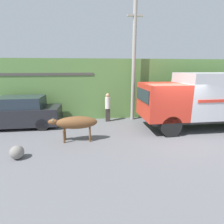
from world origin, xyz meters
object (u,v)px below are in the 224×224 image
Objects in this scene: pedestrian_on_hill at (108,106)px; roadside_rock at (17,152)px; brown_cow at (76,123)px; parked_suv at (21,113)px; cargo_truck at (207,98)px; utility_pole at (134,62)px.

pedestrian_on_hill is 5.68m from roadside_rock.
brown_cow is at bearing 56.48° from pedestrian_on_hill.
parked_suv is 3.93m from roadside_rock.
cargo_truck is 13.80× the size of roadside_rock.
pedestrian_on_hill is at bearing 3.81° from parked_suv.
cargo_truck is 3.18× the size of brown_cow.
parked_suv is at bearing -173.99° from utility_pole.
utility_pole is at bearing 147.70° from cargo_truck.
pedestrian_on_hill is 3.08m from utility_pole.
roadside_rock is (1.12, -3.73, -0.58)m from parked_suv.
cargo_truck is 7.00m from brown_cow.
cargo_truck is at bearing -9.49° from parked_suv.
roadside_rock is at bearing -74.61° from parked_suv.
pedestrian_on_hill reaches higher than roadside_rock.
parked_suv is (-3.17, 2.38, -0.04)m from brown_cow.
brown_cow is at bearing 33.33° from roadside_rock.
cargo_truck is at bearing -31.01° from utility_pole.
brown_cow is 0.31× the size of utility_pole.
cargo_truck reaches higher than parked_suv.
utility_pole reaches higher than brown_cow.
brown_cow reaches higher than roadside_rock.
cargo_truck is at bearing 14.35° from roadside_rock.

